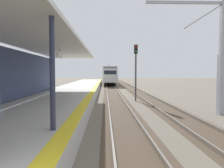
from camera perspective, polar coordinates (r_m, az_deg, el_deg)
station_platform at (r=18.49m, az=-12.46°, el=-3.88°), size 5.00×80.00×0.91m
station_building_with_canopy at (r=14.12m, az=-23.48°, el=2.85°), size 4.85×24.00×4.43m
track_pair_nearest_platform at (r=22.21m, az=0.74°, el=-3.73°), size 2.34×120.00×0.16m
track_pair_middle at (r=22.62m, az=9.40°, el=-3.65°), size 2.34×120.00×0.16m
approaching_train at (r=50.13m, az=-0.69°, el=2.40°), size 2.93×19.60×4.76m
rail_signal_post at (r=20.45m, az=6.20°, el=4.51°), size 0.32×0.34×5.20m
catenary_pylon_far_side at (r=15.17m, az=25.68°, el=6.36°), size 5.00×0.40×7.50m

